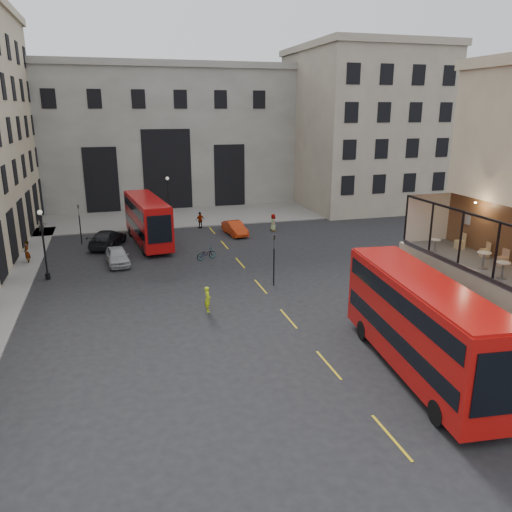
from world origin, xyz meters
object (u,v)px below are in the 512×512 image
object	(u,v)px
cafe_chair_b	(502,261)
pedestrian_c	(200,220)
cyclist	(208,299)
car_b	(235,228)
pedestrian_a	(42,225)
pedestrian_b	(161,214)
cafe_table_near	(503,268)
bus_far	(147,218)
bicycle	(206,254)
cafe_table_far	(435,243)
cafe_chair_c	(485,252)
pedestrian_d	(273,223)
traffic_light_near	(274,253)
street_lamp_a	(44,249)
cafe_chair_d	(460,244)
street_lamp_b	(169,204)
bus_near	(421,321)
cafe_table_mid	(484,258)
car_c	(107,239)
car_a	(117,256)
pedestrian_e	(27,253)
traffic_light_far	(79,219)

from	to	relation	value
cafe_chair_b	pedestrian_c	bearing A→B (deg)	107.68
cyclist	car_b	bearing A→B (deg)	-14.00
car_b	pedestrian_a	distance (m)	19.69
pedestrian_b	cafe_table_near	distance (m)	40.34
bus_far	bicycle	distance (m)	8.21
cyclist	cafe_table_far	size ratio (longest dim) A/B	2.36
car_b	cafe_chair_c	xyz separation A→B (m)	(7.65, -26.50, 4.15)
pedestrian_b	bicycle	bearing A→B (deg)	-112.00
pedestrian_d	traffic_light_near	bearing A→B (deg)	154.27
cafe_chair_c	street_lamp_a	bearing A→B (deg)	145.37
cafe_chair_d	cafe_table_near	bearing A→B (deg)	-106.48
street_lamp_b	cafe_table_near	world-z (taller)	cafe_table_near
bus_far	pedestrian_d	distance (m)	13.21
bus_near	cafe_table_far	bearing A→B (deg)	50.63
street_lamp_a	cafe_chair_d	world-z (taller)	cafe_chair_d
bicycle	cafe_table_mid	xyz separation A→B (m)	(10.56, -20.47, 4.68)
cyclist	pedestrian_c	bearing A→B (deg)	-4.16
bus_near	cafe_table_mid	distance (m)	4.98
cafe_table_far	cafe_table_mid	bearing A→B (deg)	-82.41
cafe_chair_b	street_lamp_a	bearing A→B (deg)	142.56
cafe_chair_b	bus_far	bearing A→B (deg)	120.68
pedestrian_b	pedestrian_c	size ratio (longest dim) A/B	0.98
car_c	pedestrian_c	size ratio (longest dim) A/B	3.05
cafe_table_near	cafe_chair_d	world-z (taller)	cafe_chair_d
street_lamp_a	cyclist	world-z (taller)	street_lamp_a
car_c	cafe_chair_c	world-z (taller)	cafe_chair_c
bus_near	cafe_table_near	distance (m)	4.68
traffic_light_near	car_c	world-z (taller)	traffic_light_near
bicycle	pedestrian_a	world-z (taller)	pedestrian_a
street_lamp_b	car_a	size ratio (longest dim) A/B	1.26
traffic_light_near	street_lamp_a	world-z (taller)	street_lamp_a
cyclist	street_lamp_b	bearing A→B (deg)	3.44
traffic_light_near	pedestrian_a	bearing A→B (deg)	130.46
traffic_light_near	bicycle	xyz separation A→B (m)	(-3.53, 7.85, -1.94)
cafe_table_far	pedestrian_c	bearing A→B (deg)	106.58
cafe_table_far	cafe_chair_d	distance (m)	1.76
cyclist	pedestrian_c	distance (m)	23.23
car_a	bicycle	xyz separation A→B (m)	(7.30, -0.57, -0.24)
bicycle	pedestrian_b	distance (m)	16.23
cafe_table_near	cafe_chair_d	bearing A→B (deg)	73.52
pedestrian_e	cafe_chair_d	world-z (taller)	cafe_chair_d
traffic_light_far	cafe_chair_b	distance (m)	36.28
car_c	street_lamp_b	bearing A→B (deg)	-111.37
cafe_table_near	car_c	bearing A→B (deg)	122.81
car_b	cafe_chair_d	size ratio (longest dim) A/B	4.59
car_b	pedestrian_b	world-z (taller)	pedestrian_b
pedestrian_c	pedestrian_b	bearing A→B (deg)	-70.58
traffic_light_near	pedestrian_a	distance (m)	27.78
traffic_light_near	pedestrian_d	xyz separation A→B (m)	(5.18, 16.13, -1.53)
bus_far	pedestrian_c	distance (m)	7.83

